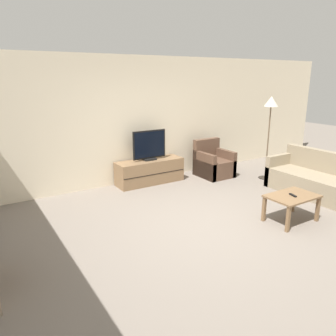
{
  "coord_description": "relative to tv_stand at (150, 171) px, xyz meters",
  "views": [
    {
      "loc": [
        -3.03,
        -3.64,
        2.27
      ],
      "look_at": [
        -0.33,
        0.64,
        0.85
      ],
      "focal_mm": 35.0,
      "sensor_mm": 36.0,
      "label": 1
    }
  ],
  "objects": [
    {
      "name": "couch",
      "position": [
        2.42,
        -2.65,
        0.02
      ],
      "size": [
        0.82,
        2.32,
        0.84
      ],
      "color": "gray",
      "rests_on": "ground"
    },
    {
      "name": "coffee_table",
      "position": [
        0.96,
        -2.95,
        0.12
      ],
      "size": [
        0.81,
        0.55,
        0.44
      ],
      "color": "brown",
      "rests_on": "ground"
    },
    {
      "name": "remote",
      "position": [
        0.95,
        -2.97,
        0.19
      ],
      "size": [
        0.08,
        0.16,
        0.02
      ],
      "rotation": [
        0.0,
        0.0,
        -0.27
      ],
      "color": "black",
      "rests_on": "coffee_table"
    },
    {
      "name": "wall_back",
      "position": [
        -0.3,
        0.31,
        1.09
      ],
      "size": [
        12.0,
        0.06,
        2.7
      ],
      "color": "beige",
      "rests_on": "ground"
    },
    {
      "name": "armchair",
      "position": [
        1.53,
        -0.32,
        0.02
      ],
      "size": [
        0.7,
        0.76,
        0.84
      ],
      "color": "brown",
      "rests_on": "ground"
    },
    {
      "name": "tv",
      "position": [
        0.0,
        -0.0,
        0.56
      ],
      "size": [
        0.78,
        0.18,
        0.65
      ],
      "color": "black",
      "rests_on": "tv_stand"
    },
    {
      "name": "tv_stand",
      "position": [
        0.0,
        0.0,
        0.0
      ],
      "size": [
        1.49,
        0.49,
        0.52
      ],
      "color": "brown",
      "rests_on": "ground"
    },
    {
      "name": "ground_plane",
      "position": [
        -0.3,
        -2.4,
        -0.26
      ],
      "size": [
        24.0,
        24.0,
        0.0
      ],
      "primitive_type": "plane",
      "color": "slate"
    },
    {
      "name": "floor_lamp",
      "position": [
        2.42,
        -1.12,
        1.34
      ],
      "size": [
        0.31,
        0.31,
        1.86
      ],
      "color": "black",
      "rests_on": "ground"
    }
  ]
}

